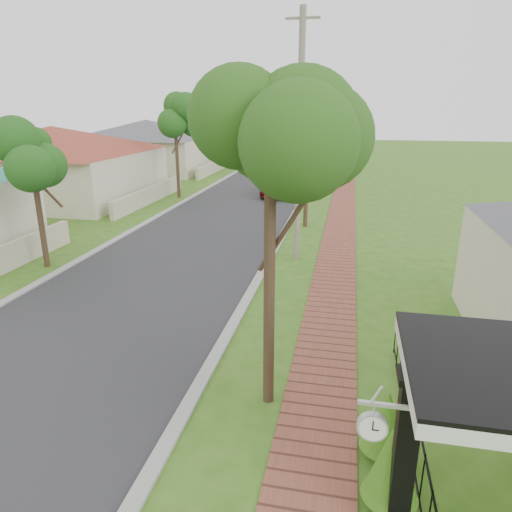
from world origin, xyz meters
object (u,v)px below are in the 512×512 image
Objects in this scene: parked_car_white at (301,169)px; station_clock at (373,425)px; near_tree at (270,167)px; porch_post at (404,460)px; parked_car_red at (280,184)px; utility_pole at (299,140)px.

parked_car_white is 7.51× the size of station_clock.
station_clock is (1.86, -2.90, -2.83)m from near_tree.
porch_post is 33.17m from parked_car_white.
near_tree is at bearing 133.23° from porch_post.
near_tree is (3.20, -22.55, 3.99)m from parked_car_red.
parked_car_white reaches higher than parked_car_red.
porch_post is at bearing -74.78° from parked_car_white.
utility_pole reaches higher than near_tree.
near_tree is at bearing -86.67° from utility_pole.
parked_car_red is at bearing 98.08° from near_tree.
parked_car_red is 14.01m from utility_pole.
porch_post is at bearing -76.26° from utility_pole.
station_clock reaches higher than parked_car_red.
parked_car_red is 7.01× the size of station_clock.
parked_car_white is 30.67m from near_tree.
near_tree is 0.66× the size of utility_pole.
porch_post is 0.42× the size of near_tree.
porch_post is 0.51× the size of parked_car_white.
station_clock is (-0.49, -0.40, 0.83)m from porch_post.
station_clock is at bearing -57.32° from near_tree.
near_tree is (-2.35, 2.50, 3.66)m from porch_post.
utility_pole reaches higher than parked_car_red.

